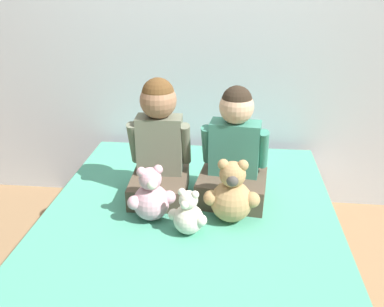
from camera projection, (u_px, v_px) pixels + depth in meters
ground_plane at (188, 293)px, 2.16m from camera, size 14.00×14.00×0.00m
wall_behind_bed at (206, 25)px, 2.62m from camera, size 8.00×0.06×2.50m
bed at (188, 259)px, 2.07m from camera, size 1.49×1.93×0.45m
child_on_left at (159, 145)px, 2.14m from camera, size 0.33×0.38×0.64m
child_on_right at (234, 155)px, 2.10m from camera, size 0.38×0.35×0.61m
teddy_bear_held_by_left_child at (151, 197)px, 1.96m from camera, size 0.22×0.18×0.28m
teddy_bear_held_by_right_child at (232, 195)px, 1.95m from camera, size 0.27×0.20×0.32m
teddy_bear_between_children at (188, 215)px, 1.87m from camera, size 0.18×0.14×0.23m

